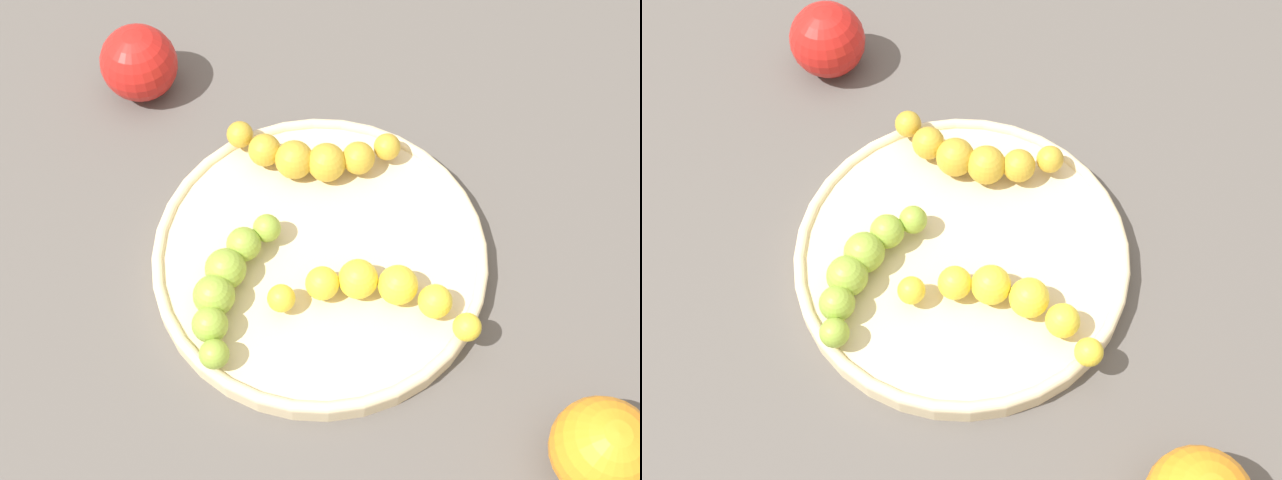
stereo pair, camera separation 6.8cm
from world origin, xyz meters
The scene contains 7 objects.
ground_plane centered at (0.00, 0.00, 0.00)m, with size 2.40×2.40×0.00m, color #56514C.
fruit_bowl centered at (0.00, 0.00, 0.01)m, with size 0.28×0.28×0.02m.
banana_yellow centered at (-0.04, 0.05, 0.04)m, with size 0.16×0.07×0.03m.
banana_spotted centered at (0.00, -0.09, 0.04)m, with size 0.15×0.06×0.03m.
banana_green centered at (0.08, 0.04, 0.04)m, with size 0.07×0.13×0.03m.
apple_red centered at (0.16, -0.20, 0.04)m, with size 0.07×0.07×0.07m, color red.
orange_fruit centered at (-0.19, 0.18, 0.04)m, with size 0.08×0.08×0.08m, color orange.
Camera 1 is at (0.02, 0.35, 0.63)m, focal length 47.20 mm.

